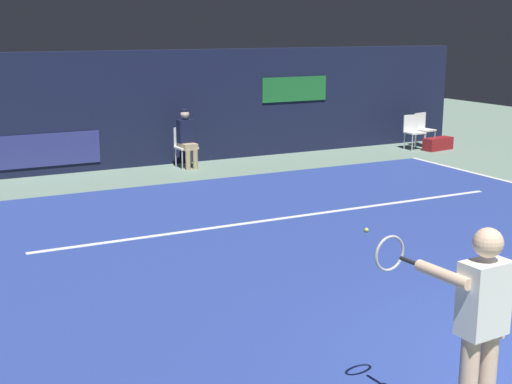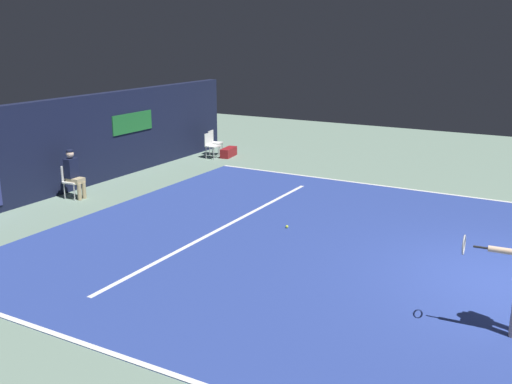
% 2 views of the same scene
% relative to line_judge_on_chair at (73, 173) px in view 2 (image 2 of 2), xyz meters
% --- Properties ---
extents(ground_plane, '(32.41, 32.41, 0.00)m').
position_rel_line_judge_on_chair_xyz_m(ground_plane, '(-0.10, -6.66, -0.69)').
color(ground_plane, slate).
extents(court_surface, '(10.89, 10.48, 0.01)m').
position_rel_line_judge_on_chair_xyz_m(court_surface, '(-0.10, -6.66, -0.68)').
color(court_surface, navy).
rests_on(court_surface, ground).
extents(line_sideline_left, '(0.10, 10.48, 0.01)m').
position_rel_line_judge_on_chair_xyz_m(line_sideline_left, '(5.29, -6.66, -0.67)').
color(line_sideline_left, white).
rests_on(line_sideline_left, court_surface).
extents(line_sideline_right, '(0.10, 10.48, 0.01)m').
position_rel_line_judge_on_chair_xyz_m(line_sideline_right, '(-5.50, -6.66, -0.67)').
color(line_sideline_right, white).
rests_on(line_sideline_right, court_surface).
extents(line_service, '(8.49, 0.10, 0.01)m').
position_rel_line_judge_on_chair_xyz_m(line_service, '(-0.10, -4.83, -0.67)').
color(line_service, white).
rests_on(line_service, court_surface).
extents(back_wall, '(16.12, 0.33, 2.60)m').
position_rel_line_judge_on_chair_xyz_m(back_wall, '(-0.10, 0.74, 0.61)').
color(back_wall, '#141933').
rests_on(back_wall, ground).
extents(line_judge_on_chair, '(0.47, 0.55, 1.32)m').
position_rel_line_judge_on_chair_xyz_m(line_judge_on_chair, '(0.00, 0.00, 0.00)').
color(line_judge_on_chair, white).
rests_on(line_judge_on_chair, ground).
extents(courtside_chair_near, '(0.50, 0.48, 0.88)m').
position_rel_line_judge_on_chair_xyz_m(courtside_chair_near, '(6.69, -0.09, -0.18)').
color(courtside_chair_near, white).
rests_on(courtside_chair_near, ground).
extents(courtside_chair_far, '(0.46, 0.44, 0.88)m').
position_rel_line_judge_on_chair_xyz_m(courtside_chair_far, '(6.15, -0.32, -0.18)').
color(courtside_chair_far, white).
rests_on(courtside_chair_far, ground).
extents(tennis_ball, '(0.07, 0.07, 0.07)m').
position_rel_line_judge_on_chair_xyz_m(tennis_ball, '(0.54, -6.12, -0.64)').
color(tennis_ball, '#CCE033').
rests_on(tennis_ball, court_surface).
extents(equipment_bag, '(0.88, 0.44, 0.32)m').
position_rel_line_judge_on_chair_xyz_m(equipment_bag, '(6.66, -0.73, -0.53)').
color(equipment_bag, maroon).
rests_on(equipment_bag, ground).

